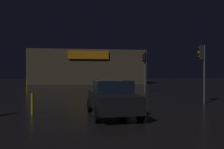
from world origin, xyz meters
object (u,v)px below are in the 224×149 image
traffic_signal_main (144,64)px  car_near (112,98)px  traffic_signal_opposite (202,60)px  store_building (87,67)px

traffic_signal_main → car_near: (-5.45, -12.98, -2.09)m
traffic_signal_main → traffic_signal_opposite: traffic_signal_main is taller
traffic_signal_opposite → traffic_signal_main: bearing=96.4°
traffic_signal_opposite → car_near: bearing=-151.6°
car_near → traffic_signal_main: bearing=67.2°
store_building → traffic_signal_opposite: size_ratio=5.28×
traffic_signal_main → traffic_signal_opposite: size_ratio=1.07×
traffic_signal_main → car_near: traffic_signal_main is taller
store_building → car_near: store_building is taller
store_building → traffic_signal_opposite: store_building is taller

